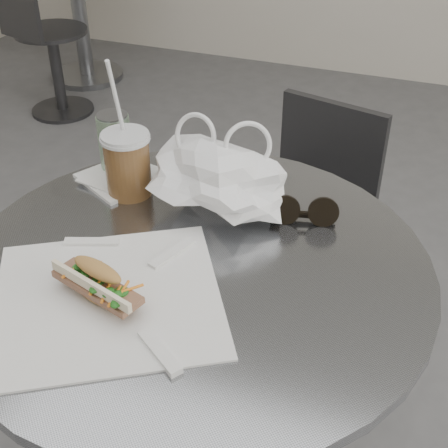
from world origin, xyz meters
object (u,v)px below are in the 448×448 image
(drink_can, at_px, (115,143))
(bg_chair, at_px, (49,57))
(chair_far, at_px, (300,251))
(cafe_table, at_px, (199,378))
(iced_coffee, at_px, (127,163))
(sunglasses, at_px, (304,213))
(banh_mi, at_px, (98,283))

(drink_can, bearing_deg, bg_chair, 129.42)
(chair_far, bearing_deg, cafe_table, 100.69)
(iced_coffee, height_order, drink_can, iced_coffee)
(iced_coffee, bearing_deg, cafe_table, -37.88)
(chair_far, xyz_separation_m, sunglasses, (0.10, -0.47, 0.44))
(sunglasses, bearing_deg, drink_can, 158.29)
(sunglasses, height_order, drink_can, drink_can)
(banh_mi, relative_size, iced_coffee, 0.75)
(banh_mi, bearing_deg, iced_coffee, 126.54)
(cafe_table, relative_size, banh_mi, 3.87)
(banh_mi, distance_m, drink_can, 0.38)
(cafe_table, height_order, drink_can, drink_can)
(cafe_table, xyz_separation_m, banh_mi, (-0.10, -0.13, 0.31))
(bg_chair, height_order, banh_mi, banh_mi)
(chair_far, height_order, drink_can, drink_can)
(chair_far, bearing_deg, sunglasses, 115.88)
(chair_far, distance_m, sunglasses, 0.65)
(bg_chair, height_order, sunglasses, sunglasses)
(cafe_table, relative_size, drink_can, 6.35)
(iced_coffee, distance_m, sunglasses, 0.33)
(chair_far, xyz_separation_m, bg_chair, (-1.53, 1.09, -0.02))
(sunglasses, distance_m, drink_can, 0.39)
(bg_chair, xyz_separation_m, iced_coffee, (1.30, -1.58, 0.51))
(cafe_table, distance_m, chair_far, 0.65)
(cafe_table, xyz_separation_m, bg_chair, (-1.50, 1.73, -0.17))
(chair_far, relative_size, iced_coffee, 2.69)
(bg_chair, distance_m, sunglasses, 2.30)
(cafe_table, distance_m, drink_can, 0.47)
(bg_chair, distance_m, banh_mi, 2.38)
(chair_far, distance_m, bg_chair, 1.88)
(cafe_table, height_order, chair_far, cafe_table)
(chair_far, height_order, iced_coffee, iced_coffee)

